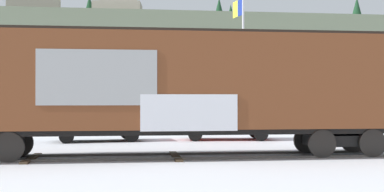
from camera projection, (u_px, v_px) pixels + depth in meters
name	position (u px, v px, depth m)	size (l,w,h in m)	color
ground_plane	(204.00, 157.00, 16.75)	(260.00, 260.00, 0.00)	silver
track	(185.00, 156.00, 16.66)	(60.01, 2.73, 0.08)	#4C4742
freight_car	(169.00, 84.00, 16.61)	(15.91, 2.83, 4.18)	brown
flagpole	(241.00, 42.00, 28.47)	(0.36, 1.56, 7.72)	silver
hillside	(141.00, 70.00, 80.69)	(127.15, 38.91, 16.90)	slate
parked_car_black	(98.00, 123.00, 22.92)	(4.26, 2.28, 1.67)	black
parked_car_red	(226.00, 121.00, 23.78)	(4.49, 2.22, 1.73)	#B21E1E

